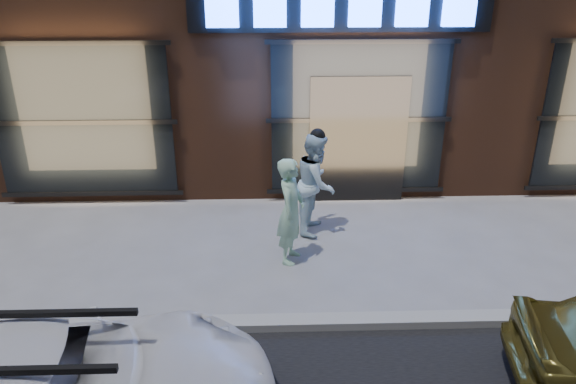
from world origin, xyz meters
name	(u,v)px	position (x,y,z in m)	size (l,w,h in m)	color
ground	(397,324)	(0.00, 0.00, 0.00)	(90.00, 90.00, 0.00)	slate
curb	(397,321)	(0.00, 0.00, 0.06)	(60.00, 0.25, 0.12)	gray
man_bowtie	(291,211)	(-1.32, 1.70, 0.84)	(0.61, 0.40, 1.68)	#AFE6BF
man_cap	(316,183)	(-0.86, 2.71, 0.87)	(0.85, 0.66, 1.74)	silver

